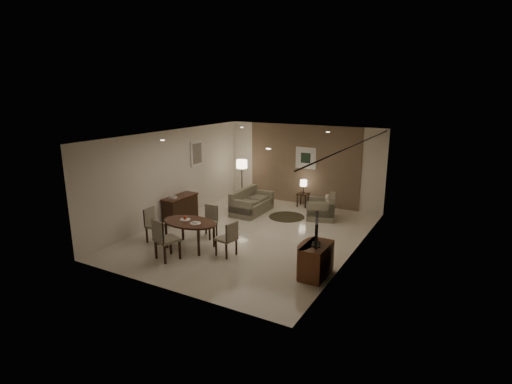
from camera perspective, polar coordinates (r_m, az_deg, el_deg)
The scene contains 31 objects.
room_shell at distance 10.90m, azimuth 0.51°, elevation 1.25°, with size 5.50×7.00×2.70m.
taupe_accent at distance 13.63m, azimuth 6.74°, elevation 3.87°, with size 3.96×0.03×2.70m, color #79634B.
curtain_wall at distance 9.57m, azimuth 13.57°, elevation -1.25°, with size 0.08×6.70×2.58m, color beige, non-canonical shape.
curtain_rod at distance 9.31m, azimuth 14.05°, elevation 6.59°, with size 0.03×0.03×6.80m, color black.
art_back_frame at distance 13.52m, azimuth 7.13°, elevation 4.85°, with size 0.72×0.03×0.72m, color silver.
art_back_canvas at distance 13.51m, azimuth 7.10°, elevation 4.84°, with size 0.34×0.01×0.34m, color #1B311F.
art_left_frame at distance 12.92m, azimuth -8.45°, elevation 5.47°, with size 0.03×0.60×0.80m, color silver.
art_left_canvas at distance 12.91m, azimuth -8.40°, elevation 5.47°, with size 0.01×0.46×0.64m, color gray.
downlight_nl at distance 9.68m, azimuth -13.21°, elevation 7.21°, with size 0.10×0.10×0.01m, color white.
downlight_nr at distance 8.09m, azimuth 1.79°, elevation 6.18°, with size 0.10×0.10×0.01m, color white.
downlight_fl at distance 12.57m, azimuth -2.06°, elevation 9.21°, with size 0.10×0.10×0.01m, color white.
downlight_fr at distance 11.38m, azimuth 10.24°, elevation 8.42°, with size 0.10×0.10×0.01m, color white.
console_desk at distance 12.20m, azimuth -10.75°, elevation -2.29°, with size 0.48×1.20×0.75m, color #462516, non-canonical shape.
telephone at distance 11.86m, azimuth -11.77°, elevation -0.69°, with size 0.20×0.14×0.09m, color white, non-canonical shape.
tv_cabinet at distance 8.63m, azimuth 8.59°, elevation -9.64°, with size 0.48×0.90×0.70m, color brown, non-canonical shape.
flat_tv at distance 8.38m, azimuth 8.64°, elevation -5.44°, with size 0.06×0.88×0.60m, color black, non-canonical shape.
dining_table at distance 10.12m, azimuth -9.38°, elevation -6.01°, with size 1.45×0.90×0.68m, color #462516, non-canonical shape.
chair_near at distance 9.50m, azimuth -12.57°, elevation -6.56°, with size 0.48×0.48×0.99m, color gray, non-canonical shape.
chair_far at distance 10.71m, azimuth -6.93°, elevation -4.26°, with size 0.41×0.41×0.85m, color gray, non-canonical shape.
chair_left at distance 10.65m, azimuth -14.08°, elevation -4.63°, with size 0.42×0.42×0.88m, color gray, non-canonical shape.
chair_right at distance 9.53m, azimuth -4.30°, elevation -6.62°, with size 0.41×0.41×0.85m, color gray, non-canonical shape.
plate_a at distance 10.15m, azimuth -10.09°, elevation -3.90°, with size 0.26×0.26×0.02m, color white.
plate_b at distance 9.84m, azimuth -8.64°, elevation -4.44°, with size 0.26×0.26×0.02m, color white.
fruit_apple at distance 10.13m, azimuth -10.10°, elevation -3.62°, with size 0.09×0.09×0.09m, color #AD2D13.
napkin at distance 9.83m, azimuth -8.64°, elevation -4.31°, with size 0.12×0.08×0.03m, color white.
round_rug at distance 12.42m, azimuth 4.40°, elevation -3.54°, with size 1.10×1.10×0.01m, color #393220.
sofa at distance 12.71m, azimuth -0.60°, elevation -1.36°, with size 0.79×1.58×0.74m, color gray, non-canonical shape.
armchair at distance 12.30m, azimuth 9.30°, elevation -2.07°, with size 0.85×0.80×0.76m, color gray, non-canonical shape.
side_table at distance 13.50m, azimuth 6.73°, elevation -1.12°, with size 0.36×0.36×0.46m, color black, non-canonical shape.
table_lamp at distance 13.38m, azimuth 6.80°, elevation 0.86°, with size 0.22×0.22×0.50m, color #FFEAC1, non-canonical shape.
floor_lamp at distance 13.93m, azimuth -2.03°, elevation 1.62°, with size 0.37×0.37×1.47m, color #FFE5B7, non-canonical shape.
Camera 1 is at (5.07, -8.91, 3.88)m, focal length 28.00 mm.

